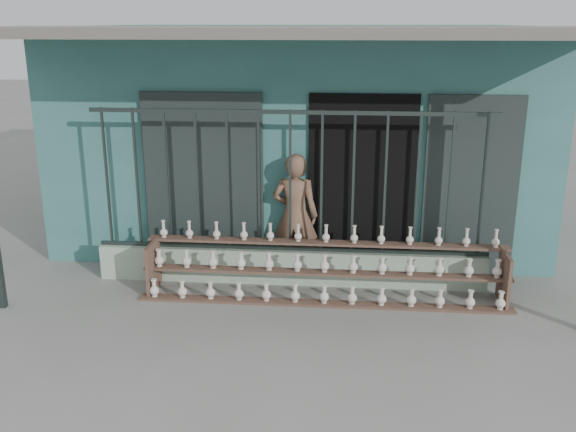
{
  "coord_description": "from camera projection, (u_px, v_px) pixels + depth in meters",
  "views": [
    {
      "loc": [
        0.66,
        -6.43,
        3.27
      ],
      "look_at": [
        0.0,
        1.0,
        1.0
      ],
      "focal_mm": 40.0,
      "sensor_mm": 36.0,
      "label": 1
    }
  ],
  "objects": [
    {
      "name": "security_fence",
      "position": [
        290.0,
        182.0,
        7.98
      ],
      "size": [
        5.0,
        0.04,
        1.8
      ],
      "color": "#283330",
      "rests_on": "parapet_wall"
    },
    {
      "name": "elderly_woman",
      "position": [
        295.0,
        215.0,
        8.42
      ],
      "size": [
        0.64,
        0.46,
        1.65
      ],
      "primitive_type": "imported",
      "rotation": [
        0.0,
        0.0,
        3.04
      ],
      "color": "brown",
      "rests_on": "ground"
    },
    {
      "name": "workshop_building",
      "position": [
        305.0,
        124.0,
        10.69
      ],
      "size": [
        7.4,
        6.6,
        3.21
      ],
      "color": "#326B67",
      "rests_on": "ground"
    },
    {
      "name": "ground",
      "position": [
        280.0,
        328.0,
        7.14
      ],
      "size": [
        60.0,
        60.0,
        0.0
      ],
      "primitive_type": "plane",
      "color": "slate"
    },
    {
      "name": "shelf_rack",
      "position": [
        325.0,
        270.0,
        7.83
      ],
      "size": [
        4.5,
        0.68,
        0.85
      ],
      "color": "brown",
      "rests_on": "ground"
    },
    {
      "name": "parapet_wall",
      "position": [
        290.0,
        266.0,
        8.31
      ],
      "size": [
        5.0,
        0.2,
        0.45
      ],
      "primitive_type": "cube",
      "color": "#9CB59B",
      "rests_on": "ground"
    }
  ]
}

